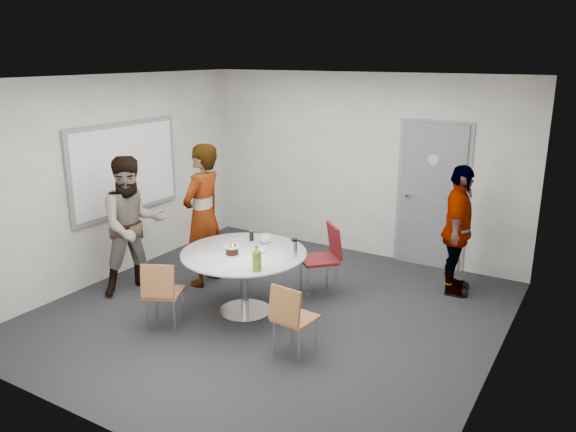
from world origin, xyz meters
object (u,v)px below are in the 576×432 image
Objects in this scene: whiteboard at (126,168)px; chair_near_left at (161,289)px; person_main at (203,215)px; table at (245,261)px; person_right at (458,231)px; chair_near_right at (291,314)px; chair_far at (326,252)px; door at (432,196)px; person_left at (133,225)px.

whiteboard is 2.37× the size of chair_near_left.
person_main is (-0.44, 1.29, 0.45)m from chair_near_left.
person_right is at bearing 43.49° from table.
person_main is 1.13× the size of person_right.
person_main is at bearing 5.83° from whiteboard.
chair_near_right is 0.86× the size of chair_far.
chair_near_right is 0.42× the size of person_main.
door reaches higher than person_right.
person_left reaches higher than chair_near_right.
chair_near_left is 1.44m from person_main.
person_main is (-2.35, -2.16, -0.09)m from door.
person_left is 4.06m from person_right.
chair_far is at bearing -34.27° from person_left.
chair_near_right is at bearing -16.70° from whiteboard.
person_main reaches higher than chair_far.
chair_far is 0.55× the size of person_right.
whiteboard is 2.96m from chair_far.
chair_far is 1.67m from person_right.
door is 3.98m from chair_near_left.
person_right is (1.94, 1.84, 0.18)m from table.
chair_near_right is at bearing -96.80° from door.
table reaches higher than chair_far.
chair_near_right is at bearing 149.98° from chair_far.
table is (2.20, -0.34, -0.80)m from whiteboard.
chair_near_right is (0.97, -0.61, -0.18)m from table.
person_right is at bearing -103.07° from chair_far.
chair_far is (-0.43, 1.57, 0.08)m from chair_near_right.
table is at bearing 122.09° from person_right.
person_main is at bearing 156.80° from chair_near_right.
person_left is (0.63, -0.54, -0.57)m from whiteboard.
chair_far reaches higher than chair_near_right.
whiteboard is (-3.56, -2.28, 0.42)m from door.
table is 1.16m from chair_near_right.
person_left is (-1.57, -0.19, 0.23)m from table.
table is 1.00m from chair_near_left.
person_main is 3.23m from person_right.
table is 1.81× the size of chair_near_left.
chair_near_right is 2.61m from person_left.
person_right is at bearing -32.90° from person_left.
door is 2.70× the size of chair_near_right.
person_left is (-1.03, 0.63, 0.40)m from chair_near_left.
table is 1.13m from person_main.
door is 1.28× the size of person_right.
person_left is (-2.12, -1.16, 0.32)m from chair_far.
person_right is (2.93, 1.37, -0.10)m from person_main.
whiteboard is 1.31× the size of table.
person_left is (-2.54, 0.42, 0.41)m from chair_near_right.
chair_near_right is 1.63m from chair_far.
chair_near_right is at bearing -32.06° from table.
door is 3.30m from chair_near_right.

